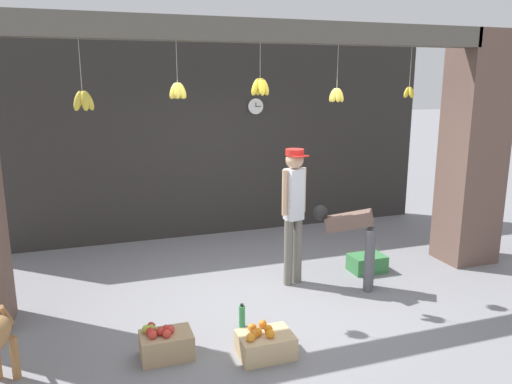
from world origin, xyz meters
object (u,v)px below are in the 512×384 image
shopkeeper (294,206)px  worker_stooping (353,235)px  produce_box_green (367,263)px  water_bottle (242,316)px  wall_clock (256,106)px  fruit_crate_oranges (265,344)px  fruit_crate_apples (165,344)px

shopkeeper → worker_stooping: size_ratio=1.69×
shopkeeper → produce_box_green: shopkeeper is taller
worker_stooping → water_bottle: worker_stooping is taller
worker_stooping → wall_clock: (-0.35, 2.63, 1.41)m
worker_stooping → wall_clock: bearing=45.0°
fruit_crate_oranges → wall_clock: 4.41m
water_bottle → shopkeeper: bearing=43.0°
water_bottle → wall_clock: wall_clock is taller
shopkeeper → fruit_crate_oranges: shopkeeper is taller
shopkeeper → water_bottle: shopkeeper is taller
produce_box_green → wall_clock: size_ratio=1.71×
produce_box_green → wall_clock: (-0.81, 2.25, 1.96)m
fruit_crate_oranges → shopkeeper: bearing=58.5°
shopkeeper → wall_clock: (0.29, 2.30, 1.07)m
shopkeeper → fruit_crate_oranges: 1.94m
wall_clock → shopkeeper: bearing=-97.2°
worker_stooping → wall_clock: 3.01m
worker_stooping → wall_clock: wall_clock is taller
wall_clock → produce_box_green: bearing=-70.3°
produce_box_green → shopkeeper: bearing=-177.2°
shopkeeper → water_bottle: 1.56m
water_bottle → produce_box_green: bearing=24.5°
fruit_crate_oranges → produce_box_green: fruit_crate_oranges is taller
produce_box_green → water_bottle: bearing=-155.5°
fruit_crate_oranges → worker_stooping: bearing=36.3°
water_bottle → wall_clock: 3.92m
wall_clock → water_bottle: bearing=-111.2°
fruit_crate_oranges → fruit_crate_apples: fruit_crate_apples is taller
produce_box_green → water_bottle: (-2.03, -0.93, 0.01)m
shopkeeper → produce_box_green: (1.10, 0.05, -0.90)m
fruit_crate_apples → produce_box_green: bearing=23.5°
fruit_crate_apples → water_bottle: 0.90m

